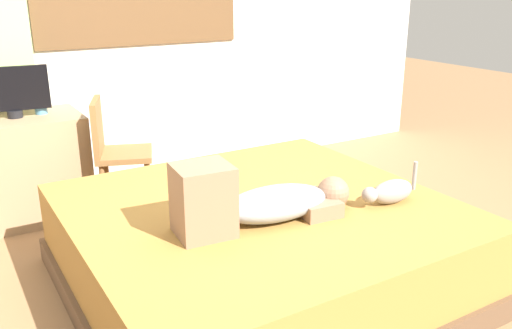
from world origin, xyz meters
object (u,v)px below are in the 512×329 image
Objects in this scene: desk at (19,169)px; chair_by_desk at (114,148)px; person_lying at (258,201)px; tv_monitor at (12,91)px; cat at (390,192)px; cup at (41,108)px; bed at (259,246)px.

chair_by_desk is (0.60, -0.30, 0.14)m from desk.
person_lying is 1.96× the size of tv_monitor.
desk is 0.68m from chair_by_desk.
chair_by_desk is at bearing 98.67° from person_lying.
cat is 2.47m from cup.
person_lying is 1.05× the size of desk.
person_lying is at bearing -81.33° from chair_by_desk.
tv_monitor is 0.22m from cup.
person_lying is 2.06m from desk.
person_lying is at bearing -66.53° from tv_monitor.
desk is at bearing -172.71° from cup.
tv_monitor reaches higher than chair_by_desk.
cat is at bearing -52.20° from desk.
cat is at bearing -56.31° from cup.
bed is at bearing 149.95° from cat.
person_lying is 1.59m from chair_by_desk.
person_lying is at bearing 168.01° from cat.
desk is 1.87× the size of tv_monitor.
person_lying is (-0.13, -0.19, 0.36)m from bed.
bed is 0.77m from cat.
bed is 2.30× the size of chair_by_desk.
cup reaches higher than bed.
chair_by_desk reaches higher than bed.
cup is at bearing 7.29° from desk.
cup is at bearing 8.39° from tv_monitor.
tv_monitor is at bearing -171.61° from cup.
chair_by_desk reaches higher than cat.
cup is (0.18, 0.03, -0.14)m from tv_monitor.
person_lying is 0.75m from cat.
chair_by_desk is at bearing -39.56° from cup.
desk reaches higher than cat.
bed is at bearing -75.05° from chair_by_desk.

